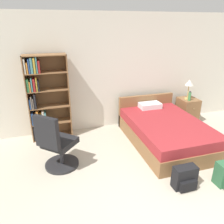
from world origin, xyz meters
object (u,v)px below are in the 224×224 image
office_chair (57,145)px  backpack_black (185,178)px  bed (164,130)px  water_bottle (190,96)px  table_lamp (189,84)px  bookshelf (43,99)px  nightstand (187,110)px

office_chair → backpack_black: bearing=-30.2°
bed → backpack_black: 1.44m
bed → water_bottle: (1.01, 0.65, 0.46)m
table_lamp → backpack_black: bearing=-124.0°
bookshelf → backpack_black: bearing=-49.1°
office_chair → nightstand: size_ratio=1.71×
table_lamp → water_bottle: bearing=-101.5°
office_chair → table_lamp: 3.48m
bed → office_chair: (-2.23, -0.32, 0.19)m
bed → backpack_black: (-0.41, -1.37, -0.09)m
bookshelf → bed: bearing=-20.7°
nightstand → table_lamp: table_lamp is taller
bookshelf → nightstand: size_ratio=2.96×
nightstand → backpack_black: size_ratio=1.69×
office_chair → water_bottle: 3.39m
bookshelf → table_lamp: bearing=-2.3°
bookshelf → nightstand: bookshelf is taller
table_lamp → backpack_black: size_ratio=1.37×
nightstand → backpack_black: (-1.50, -2.14, -0.13)m
office_chair → water_bottle: (3.24, 0.97, 0.27)m
water_bottle → backpack_black: size_ratio=0.65×
bed → water_bottle: water_bottle is taller
table_lamp → office_chair: bearing=-161.7°
backpack_black → bed: bearing=73.3°
office_chair → backpack_black: size_ratio=2.89×
bed → table_lamp: size_ratio=4.22×
bookshelf → table_lamp: (3.41, -0.14, 0.10)m
bookshelf → office_chair: bearing=-82.9°
office_chair → water_bottle: size_ratio=4.47×
nightstand → backpack_black: 2.62m
nightstand → water_bottle: (-0.08, -0.12, 0.41)m
office_chair → table_lamp: (3.26, 1.08, 0.55)m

